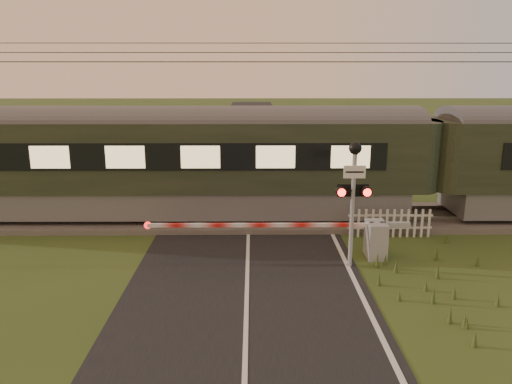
{
  "coord_description": "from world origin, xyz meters",
  "views": [
    {
      "loc": [
        0.15,
        -10.63,
        5.31
      ],
      "look_at": [
        0.24,
        3.2,
        1.86
      ],
      "focal_mm": 35.0,
      "sensor_mm": 36.0,
      "label": 1
    }
  ],
  "objects_px": {
    "train": "(429,161)",
    "picket_fence": "(390,223)",
    "crossing_signal": "(354,182)",
    "boom_gate": "(361,237)"
  },
  "relations": [
    {
      "from": "train",
      "to": "crossing_signal",
      "type": "xyz_separation_m",
      "value": [
        -3.51,
        -4.35,
        0.23
      ]
    },
    {
      "from": "train",
      "to": "boom_gate",
      "type": "bearing_deg",
      "value": -130.35
    },
    {
      "from": "picket_fence",
      "to": "train",
      "type": "bearing_deg",
      "value": 47.07
    },
    {
      "from": "boom_gate",
      "to": "crossing_signal",
      "type": "height_order",
      "value": "crossing_signal"
    },
    {
      "from": "train",
      "to": "picket_fence",
      "type": "xyz_separation_m",
      "value": [
        -1.76,
        -1.89,
        -1.68
      ]
    },
    {
      "from": "crossing_signal",
      "to": "train",
      "type": "bearing_deg",
      "value": 51.08
    },
    {
      "from": "crossing_signal",
      "to": "picket_fence",
      "type": "bearing_deg",
      "value": 54.52
    },
    {
      "from": "train",
      "to": "picket_fence",
      "type": "distance_m",
      "value": 3.08
    },
    {
      "from": "train",
      "to": "picket_fence",
      "type": "relative_size",
      "value": 14.7
    },
    {
      "from": "train",
      "to": "crossing_signal",
      "type": "bearing_deg",
      "value": -128.92
    }
  ]
}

